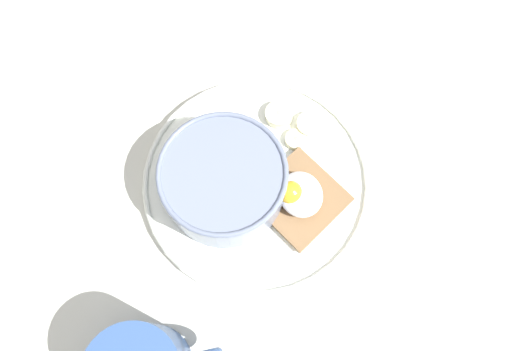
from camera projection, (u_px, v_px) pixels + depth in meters
ground_plane at (256, 186)px, 61.39cm from camera, size 120.00×120.00×2.00cm
plate at (256, 181)px, 59.69cm from camera, size 27.19×27.19×1.60cm
oatmeal_bowl at (224, 182)px, 55.79cm from camera, size 14.24×14.24×6.80cm
toast_slice at (299, 199)px, 58.09cm from camera, size 12.11×12.11×1.18cm
poached_egg at (299, 194)px, 56.12cm from camera, size 5.48×4.94×3.61cm
banana_slice_front at (279, 115)px, 61.43cm from camera, size 4.73×4.76×1.64cm
banana_slice_left at (296, 140)px, 60.68cm from camera, size 3.12×3.10×0.97cm
banana_slice_back at (310, 125)px, 61.15cm from camera, size 4.69×4.65×1.33cm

